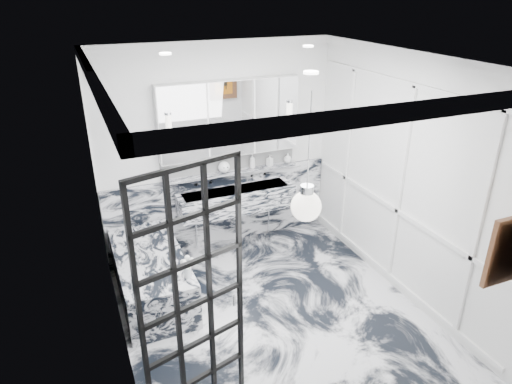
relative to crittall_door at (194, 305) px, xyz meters
name	(u,v)px	position (x,y,z in m)	size (l,w,h in m)	color
floor	(273,314)	(1.12, 0.93, -1.14)	(3.60, 3.60, 0.00)	silver
ceiling	(278,59)	(1.12, 0.93, 1.66)	(3.60, 3.60, 0.00)	white
wall_back	(218,149)	(1.12, 2.73, 0.26)	(3.60, 3.60, 0.00)	white
wall_front	(388,309)	(1.12, -0.87, 0.26)	(3.60, 3.60, 0.00)	white
wall_left	(111,233)	(-0.48, 0.93, 0.26)	(3.60, 3.60, 0.00)	white
wall_right	(403,179)	(2.72, 0.93, 0.26)	(3.60, 3.60, 0.00)	white
marble_clad_back	(221,208)	(1.12, 2.70, -0.62)	(3.18, 0.05, 1.05)	silver
marble_clad_left	(113,239)	(-0.47, 0.93, 0.20)	(0.02, 3.56, 2.68)	silver
panel_molding	(401,187)	(2.70, 0.93, 0.16)	(0.03, 3.40, 2.30)	white
soap_bottle_a	(252,161)	(1.57, 2.64, 0.05)	(0.08, 0.08, 0.20)	#8C5919
soap_bottle_b	(270,160)	(1.84, 2.64, 0.03)	(0.07, 0.07, 0.16)	#4C4C51
soap_bottle_c	(288,158)	(2.12, 2.64, 0.02)	(0.11, 0.11, 0.14)	silver
face_pot	(224,167)	(1.16, 2.64, 0.02)	(0.16, 0.16, 0.16)	white
amber_bottle	(239,167)	(1.38, 2.64, 0.00)	(0.04, 0.04, 0.10)	#8C5919
flower_vase	(188,272)	(0.25, 1.22, -0.53)	(0.08, 0.08, 0.12)	silver
crittall_door	(194,305)	(0.00, 0.00, 0.00)	(0.88, 0.04, 2.29)	black
pendant_light	(306,206)	(0.87, -0.13, 0.74)	(0.23, 0.23, 0.23)	white
trough_sink	(236,200)	(1.27, 2.48, -0.41)	(1.60, 0.45, 0.30)	silver
ledge	(231,172)	(1.27, 2.65, -0.07)	(1.90, 0.14, 0.04)	silver
subway_tile	(230,162)	(1.27, 2.71, 0.06)	(1.90, 0.03, 0.23)	white
mirror_cabinet	(230,119)	(1.27, 2.65, 0.68)	(1.90, 0.16, 1.00)	white
sconce_left	(169,131)	(0.45, 2.56, 0.64)	(0.07, 0.07, 0.40)	white
sconce_right	(290,117)	(2.09, 2.56, 0.64)	(0.07, 0.07, 0.40)	white
bathtub	(151,275)	(-0.06, 1.82, -0.87)	(0.75, 1.65, 0.55)	silver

